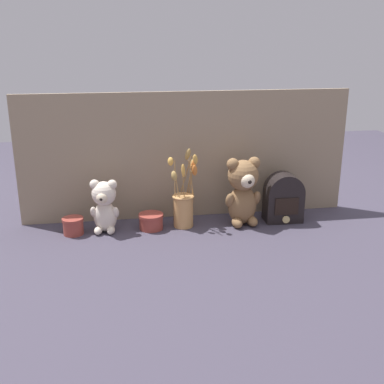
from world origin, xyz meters
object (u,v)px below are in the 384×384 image
at_px(flower_vase, 184,203).
at_px(decorative_tin_tall, 151,221).
at_px(teddy_bear_large, 243,190).
at_px(decorative_tin_short, 73,226).
at_px(teddy_bear_medium, 104,205).
at_px(vintage_radio, 283,198).

relative_size(flower_vase, decorative_tin_tall, 3.14).
height_order(teddy_bear_large, decorative_tin_tall, teddy_bear_large).
height_order(flower_vase, decorative_tin_short, flower_vase).
bearing_deg(decorative_tin_tall, teddy_bear_medium, -179.68).
height_order(vintage_radio, decorative_tin_tall, vintage_radio).
height_order(teddy_bear_medium, flower_vase, flower_vase).
bearing_deg(teddy_bear_medium, teddy_bear_large, -0.65).
bearing_deg(decorative_tin_short, flower_vase, 1.89).
height_order(teddy_bear_medium, vintage_radio, teddy_bear_medium).
relative_size(teddy_bear_large, decorative_tin_short, 3.39).
xyz_separation_m(vintage_radio, decorative_tin_tall, (-0.61, -0.00, -0.07)).
xyz_separation_m(flower_vase, decorative_tin_tall, (-0.15, -0.01, -0.07)).
distance_m(vintage_radio, decorative_tin_short, 0.95).
xyz_separation_m(decorative_tin_tall, decorative_tin_short, (-0.34, -0.01, 0.00)).
bearing_deg(decorative_tin_short, teddy_bear_large, -0.05).
xyz_separation_m(flower_vase, vintage_radio, (0.46, -0.00, 0.00)).
distance_m(flower_vase, decorative_tin_tall, 0.17).
distance_m(vintage_radio, decorative_tin_tall, 0.61).
distance_m(flower_vase, vintage_radio, 0.46).
relative_size(teddy_bear_medium, vintage_radio, 1.04).
bearing_deg(vintage_radio, decorative_tin_short, -179.33).
height_order(flower_vase, decorative_tin_tall, flower_vase).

